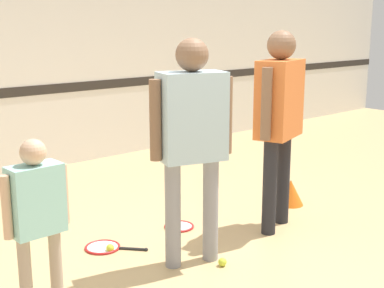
{
  "coord_description": "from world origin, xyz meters",
  "views": [
    {
      "loc": [
        -2.74,
        -2.86,
        1.83
      ],
      "look_at": [
        -0.15,
        0.06,
        0.96
      ],
      "focal_mm": 50.0,
      "sensor_mm": 36.0,
      "label": 1
    }
  ],
  "objects_px": {
    "person_student_right": "(279,109)",
    "racket_spare_on_floor": "(105,247)",
    "tennis_ball_by_spare_racket": "(110,248)",
    "person_instructor": "(192,128)",
    "person_student_left": "(37,209)",
    "racket_second_spare": "(178,225)",
    "training_cone": "(290,192)",
    "tennis_ball_near_instructor": "(222,262)"
  },
  "relations": [
    {
      "from": "training_cone",
      "to": "person_student_left",
      "type": "bearing_deg",
      "value": -174.31
    },
    {
      "from": "tennis_ball_by_spare_racket",
      "to": "training_cone",
      "type": "distance_m",
      "value": 2.07
    },
    {
      "from": "person_student_left",
      "to": "training_cone",
      "type": "bearing_deg",
      "value": 4.57
    },
    {
      "from": "person_student_left",
      "to": "tennis_ball_by_spare_racket",
      "type": "relative_size",
      "value": 17.54
    },
    {
      "from": "tennis_ball_by_spare_racket",
      "to": "tennis_ball_near_instructor",
      "type": "bearing_deg",
      "value": -57.84
    },
    {
      "from": "racket_second_spare",
      "to": "tennis_ball_near_instructor",
      "type": "distance_m",
      "value": 0.91
    },
    {
      "from": "tennis_ball_by_spare_racket",
      "to": "person_student_right",
      "type": "bearing_deg",
      "value": -20.94
    },
    {
      "from": "person_student_right",
      "to": "racket_spare_on_floor",
      "type": "relative_size",
      "value": 3.49
    },
    {
      "from": "racket_second_spare",
      "to": "tennis_ball_near_instructor",
      "type": "height_order",
      "value": "tennis_ball_near_instructor"
    },
    {
      "from": "racket_second_spare",
      "to": "person_student_left",
      "type": "bearing_deg",
      "value": 131.48
    },
    {
      "from": "person_student_right",
      "to": "tennis_ball_by_spare_racket",
      "type": "relative_size",
      "value": 26.99
    },
    {
      "from": "tennis_ball_by_spare_racket",
      "to": "training_cone",
      "type": "xyz_separation_m",
      "value": [
        2.05,
        -0.24,
        0.1
      ]
    },
    {
      "from": "person_student_left",
      "to": "racket_spare_on_floor",
      "type": "height_order",
      "value": "person_student_left"
    },
    {
      "from": "racket_second_spare",
      "to": "training_cone",
      "type": "bearing_deg",
      "value": -81.44
    },
    {
      "from": "tennis_ball_near_instructor",
      "to": "person_instructor",
      "type": "bearing_deg",
      "value": 122.48
    },
    {
      "from": "person_student_right",
      "to": "training_cone",
      "type": "height_order",
      "value": "person_student_right"
    },
    {
      "from": "racket_spare_on_floor",
      "to": "tennis_ball_by_spare_racket",
      "type": "height_order",
      "value": "tennis_ball_by_spare_racket"
    },
    {
      "from": "person_student_right",
      "to": "racket_second_spare",
      "type": "distance_m",
      "value": 1.41
    },
    {
      "from": "racket_spare_on_floor",
      "to": "training_cone",
      "type": "height_order",
      "value": "training_cone"
    },
    {
      "from": "person_student_left",
      "to": "training_cone",
      "type": "relative_size",
      "value": 4.25
    },
    {
      "from": "racket_spare_on_floor",
      "to": "training_cone",
      "type": "relative_size",
      "value": 1.88
    },
    {
      "from": "person_instructor",
      "to": "racket_spare_on_floor",
      "type": "relative_size",
      "value": 3.4
    },
    {
      "from": "racket_second_spare",
      "to": "person_student_right",
      "type": "bearing_deg",
      "value": -111.22
    },
    {
      "from": "person_student_left",
      "to": "tennis_ball_near_instructor",
      "type": "height_order",
      "value": "person_student_left"
    },
    {
      "from": "racket_spare_on_floor",
      "to": "tennis_ball_near_instructor",
      "type": "bearing_deg",
      "value": -10.9
    },
    {
      "from": "person_student_left",
      "to": "person_student_right",
      "type": "height_order",
      "value": "person_student_right"
    },
    {
      "from": "person_student_left",
      "to": "racket_spare_on_floor",
      "type": "relative_size",
      "value": 2.27
    },
    {
      "from": "person_student_left",
      "to": "racket_second_spare",
      "type": "xyz_separation_m",
      "value": [
        1.63,
        0.59,
        -0.71
      ]
    },
    {
      "from": "training_cone",
      "to": "tennis_ball_near_instructor",
      "type": "bearing_deg",
      "value": -159.99
    },
    {
      "from": "person_instructor",
      "to": "racket_second_spare",
      "type": "xyz_separation_m",
      "value": [
        0.41,
        0.65,
        -1.06
      ]
    },
    {
      "from": "racket_spare_on_floor",
      "to": "person_student_right",
      "type": "bearing_deg",
      "value": 25.78
    },
    {
      "from": "person_student_right",
      "to": "racket_second_spare",
      "type": "bearing_deg",
      "value": -60.89
    },
    {
      "from": "person_instructor",
      "to": "training_cone",
      "type": "distance_m",
      "value": 1.96
    },
    {
      "from": "racket_second_spare",
      "to": "tennis_ball_by_spare_racket",
      "type": "bearing_deg",
      "value": 116.06
    },
    {
      "from": "person_instructor",
      "to": "racket_second_spare",
      "type": "distance_m",
      "value": 1.31
    },
    {
      "from": "person_student_left",
      "to": "racket_spare_on_floor",
      "type": "distance_m",
      "value": 1.27
    },
    {
      "from": "person_student_right",
      "to": "tennis_ball_by_spare_racket",
      "type": "height_order",
      "value": "person_student_right"
    },
    {
      "from": "person_instructor",
      "to": "person_student_left",
      "type": "bearing_deg",
      "value": -164.81
    },
    {
      "from": "person_student_left",
      "to": "person_student_right",
      "type": "distance_m",
      "value": 2.32
    },
    {
      "from": "racket_spare_on_floor",
      "to": "tennis_ball_by_spare_racket",
      "type": "bearing_deg",
      "value": -43.2
    },
    {
      "from": "person_student_left",
      "to": "training_cone",
      "type": "distance_m",
      "value": 2.98
    },
    {
      "from": "racket_spare_on_floor",
      "to": "training_cone",
      "type": "bearing_deg",
      "value": 40.74
    }
  ]
}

